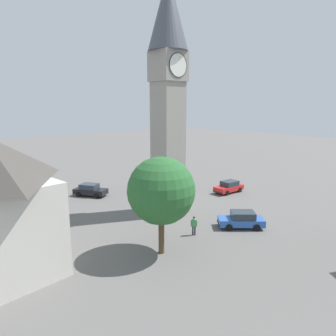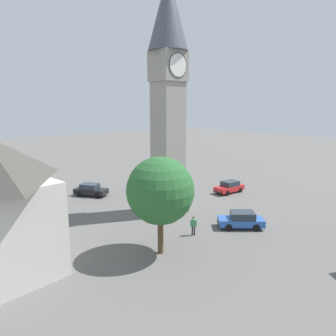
% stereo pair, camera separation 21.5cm
% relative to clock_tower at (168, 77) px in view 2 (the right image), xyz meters
% --- Properties ---
extents(ground_plane, '(200.00, 200.00, 0.00)m').
position_rel_clock_tower_xyz_m(ground_plane, '(-0.00, -0.00, -13.81)').
color(ground_plane, '#605E5B').
extents(clock_tower, '(3.93, 3.93, 23.53)m').
position_rel_clock_tower_xyz_m(clock_tower, '(0.00, 0.00, 0.00)').
color(clock_tower, gray).
rests_on(clock_tower, ground).
extents(car_blue_kerb, '(4.21, 3.99, 1.53)m').
position_rel_clock_tower_xyz_m(car_blue_kerb, '(2.22, -7.82, -13.04)').
color(car_blue_kerb, '#2D5BB7').
rests_on(car_blue_kerb, ground).
extents(car_silver_kerb, '(4.20, 1.96, 1.53)m').
position_rel_clock_tower_xyz_m(car_silver_kerb, '(10.89, 0.52, -13.04)').
color(car_silver_kerb, red).
rests_on(car_silver_kerb, ground).
extents(car_red_corner, '(2.35, 4.35, 1.53)m').
position_rel_clock_tower_xyz_m(car_red_corner, '(2.97, 7.51, -13.04)').
color(car_red_corner, red).
rests_on(car_red_corner, ground).
extents(car_white_side, '(3.68, 4.38, 1.53)m').
position_rel_clock_tower_xyz_m(car_white_side, '(-3.59, 10.83, -13.04)').
color(car_white_side, black).
rests_on(car_white_side, ground).
extents(pedestrian, '(0.41, 0.43, 1.69)m').
position_rel_clock_tower_xyz_m(pedestrian, '(-2.32, -6.19, -12.80)').
color(pedestrian, black).
rests_on(pedestrian, ground).
extents(tree, '(5.03, 5.03, 7.43)m').
position_rel_clock_tower_xyz_m(tree, '(-6.57, -6.94, -8.91)').
color(tree, brown).
rests_on(tree, ground).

